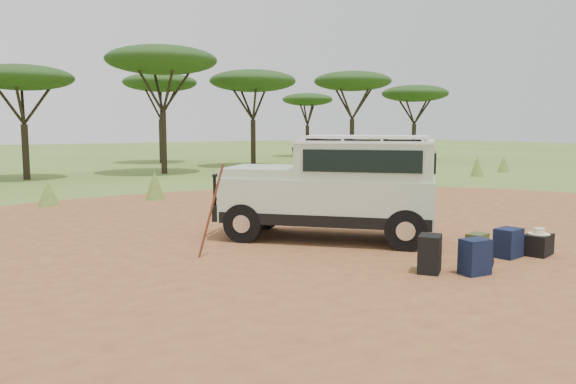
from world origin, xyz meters
TOP-DOWN VIEW (x-y plane):
  - ground at (0.00, 0.00)m, footprint 140.00×140.00m
  - dirt_clearing at (0.00, 0.00)m, footprint 23.00×23.00m
  - grass_fringe at (0.12, 8.67)m, footprint 36.60×1.60m
  - acacia_treeline at (0.75, 19.81)m, footprint 46.70×13.20m
  - safari_vehicle at (0.66, 0.92)m, footprint 4.01×4.24m
  - walking_staff at (-2.09, 0.91)m, footprint 0.43×0.26m
  - backpack_black at (0.19, -1.91)m, footprint 0.53×0.50m
  - backpack_navy at (0.67, -2.37)m, footprint 0.46×0.36m
  - backpack_olive at (1.32, -1.92)m, footprint 0.39×0.31m
  - duffel_navy at (2.08, -1.99)m, footprint 0.49×0.39m
  - hard_case at (2.66, -2.18)m, footprint 0.60×0.49m
  - stuff_sack at (0.95, -2.26)m, footprint 0.30×0.30m
  - safari_hat at (2.66, -2.18)m, footprint 0.37×0.37m

SIDE VIEW (x-z plane):
  - ground at x=0.00m, z-range 0.00..0.00m
  - dirt_clearing at x=0.00m, z-range 0.00..0.01m
  - stuff_sack at x=0.95m, z-range 0.00..0.29m
  - hard_case at x=2.66m, z-range 0.00..0.37m
  - backpack_olive at x=1.32m, z-range 0.00..0.49m
  - duffel_navy at x=2.08m, z-range 0.00..0.51m
  - backpack_navy at x=0.67m, z-range 0.00..0.55m
  - backpack_black at x=0.19m, z-range 0.00..0.59m
  - grass_fringe at x=0.12m, z-range -0.05..0.85m
  - safari_hat at x=2.66m, z-range 0.36..0.47m
  - walking_staff at x=-2.09m, z-range 0.00..1.61m
  - safari_vehicle at x=0.66m, z-range -0.04..2.02m
  - acacia_treeline at x=0.75m, z-range 1.74..8.00m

